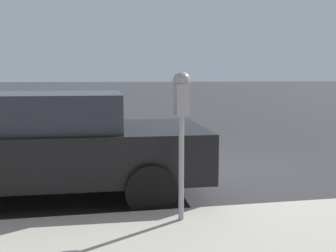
% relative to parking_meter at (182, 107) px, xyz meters
% --- Properties ---
extents(ground_plane, '(220.00, 220.00, 0.00)m').
position_rel_parking_meter_xyz_m(ground_plane, '(2.56, -0.96, -1.38)').
color(ground_plane, '#333335').
extents(parking_meter, '(0.21, 0.19, 1.64)m').
position_rel_parking_meter_xyz_m(parking_meter, '(0.00, 0.00, 0.00)').
color(parking_meter, gray).
rests_on(parking_meter, sidewalk).
extents(car_black, '(2.26, 4.59, 1.48)m').
position_rel_parking_meter_xyz_m(car_black, '(1.56, 1.68, -0.59)').
color(car_black, black).
rests_on(car_black, ground_plane).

